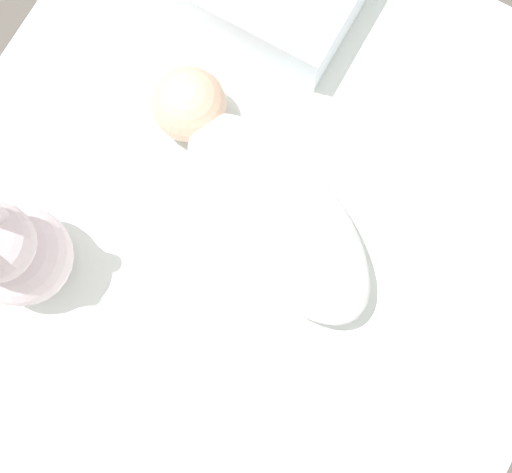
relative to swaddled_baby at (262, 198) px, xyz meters
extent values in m
plane|color=#514C47|center=(0.10, 0.01, -0.24)|extent=(12.00, 12.00, 0.00)
cube|color=white|center=(0.10, 0.01, -0.15)|extent=(1.29, 1.09, 0.18)
ellipsoid|color=white|center=(0.02, 0.04, 0.00)|extent=(0.34, 0.45, 0.13)
sphere|color=#DBB293|center=(-0.08, -0.18, 0.00)|extent=(0.13, 0.13, 0.13)
sphere|color=silver|center=(0.27, -0.28, 0.02)|extent=(0.16, 0.16, 0.16)
camera|label=1|loc=(0.25, 0.13, 1.12)|focal=50.00mm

